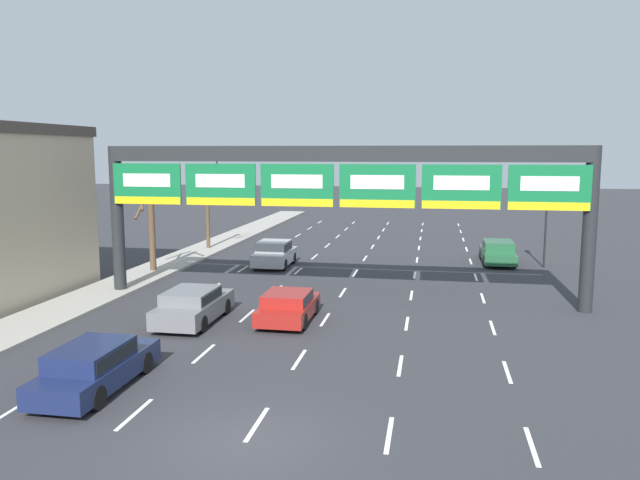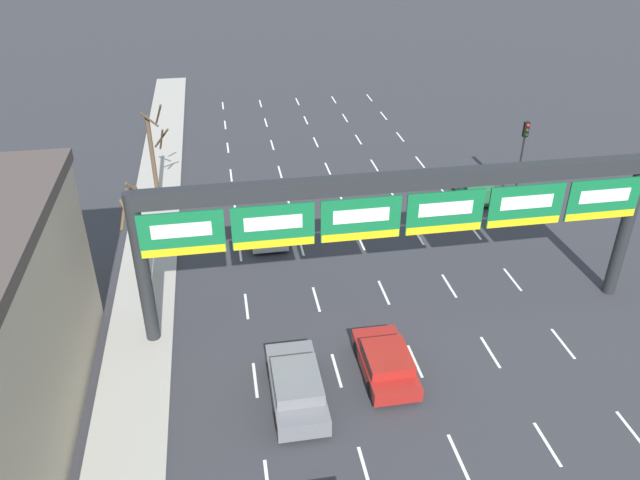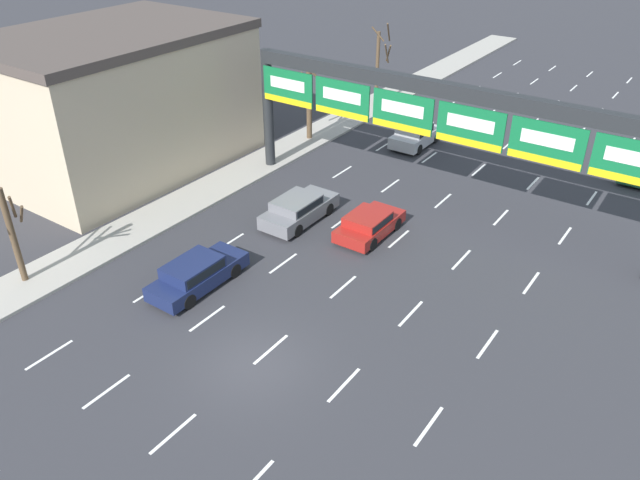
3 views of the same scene
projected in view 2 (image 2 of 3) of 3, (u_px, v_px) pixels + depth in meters
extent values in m
cube|color=white|center=(255.00, 380.00, 24.78)|extent=(0.12, 2.00, 0.01)
cube|color=white|center=(247.00, 306.00, 29.04)|extent=(0.12, 2.00, 0.01)
cube|color=white|center=(240.00, 251.00, 33.29)|extent=(0.12, 2.00, 0.01)
cube|color=white|center=(235.00, 209.00, 37.55)|extent=(0.12, 2.00, 0.01)
cube|color=white|center=(231.00, 175.00, 41.81)|extent=(0.12, 2.00, 0.01)
cube|color=white|center=(228.00, 148.00, 46.07)|extent=(0.12, 2.00, 0.01)
cube|color=white|center=(225.00, 125.00, 50.32)|extent=(0.12, 2.00, 0.01)
cube|color=white|center=(223.00, 106.00, 54.58)|extent=(0.12, 2.00, 0.01)
cube|color=white|center=(365.00, 470.00, 21.01)|extent=(0.12, 2.00, 0.01)
cube|color=white|center=(337.00, 370.00, 25.26)|extent=(0.12, 2.00, 0.01)
cube|color=white|center=(316.00, 299.00, 29.52)|extent=(0.12, 2.00, 0.01)
cube|color=white|center=(301.00, 246.00, 33.78)|extent=(0.12, 2.00, 0.01)
cube|color=white|center=(289.00, 205.00, 38.04)|extent=(0.12, 2.00, 0.01)
cube|color=white|center=(280.00, 172.00, 42.29)|extent=(0.12, 2.00, 0.01)
cube|color=white|center=(272.00, 145.00, 46.55)|extent=(0.12, 2.00, 0.01)
cube|color=white|center=(266.00, 123.00, 50.81)|extent=(0.12, 2.00, 0.01)
cube|color=white|center=(260.00, 104.00, 55.07)|extent=(0.12, 2.00, 0.01)
cube|color=white|center=(458.00, 457.00, 21.49)|extent=(0.12, 2.00, 0.01)
cube|color=white|center=(415.00, 361.00, 25.75)|extent=(0.12, 2.00, 0.01)
cube|color=white|center=(384.00, 292.00, 30.00)|extent=(0.12, 2.00, 0.01)
cube|color=white|center=(360.00, 241.00, 34.26)|extent=(0.12, 2.00, 0.01)
cube|color=white|center=(342.00, 201.00, 38.52)|extent=(0.12, 2.00, 0.01)
cube|color=white|center=(328.00, 169.00, 42.78)|extent=(0.12, 2.00, 0.01)
cube|color=white|center=(316.00, 142.00, 47.04)|extent=(0.12, 2.00, 0.01)
cube|color=white|center=(306.00, 120.00, 51.29)|extent=(0.12, 2.00, 0.01)
cube|color=white|center=(297.00, 102.00, 55.55)|extent=(0.12, 2.00, 0.01)
cube|color=white|center=(547.00, 444.00, 21.97)|extent=(0.12, 2.00, 0.01)
cube|color=white|center=(490.00, 352.00, 26.23)|extent=(0.12, 2.00, 0.01)
cube|color=white|center=(449.00, 286.00, 30.49)|extent=(0.12, 2.00, 0.01)
cube|color=white|center=(418.00, 236.00, 34.75)|extent=(0.12, 2.00, 0.01)
cube|color=white|center=(394.00, 197.00, 39.00)|extent=(0.12, 2.00, 0.01)
cube|color=white|center=(374.00, 165.00, 43.26)|extent=(0.12, 2.00, 0.01)
cube|color=white|center=(358.00, 139.00, 47.52)|extent=(0.12, 2.00, 0.01)
cube|color=white|center=(345.00, 118.00, 51.78)|extent=(0.12, 2.00, 0.01)
cube|color=white|center=(334.00, 100.00, 56.03)|extent=(0.12, 2.00, 0.01)
cube|color=white|center=(632.00, 432.00, 22.46)|extent=(0.12, 2.00, 0.01)
cube|color=white|center=(563.00, 343.00, 26.71)|extent=(0.12, 2.00, 0.01)
cube|color=white|center=(512.00, 279.00, 30.97)|extent=(0.12, 2.00, 0.01)
cube|color=white|center=(474.00, 231.00, 35.23)|extent=(0.12, 2.00, 0.01)
cube|color=white|center=(444.00, 193.00, 39.49)|extent=(0.12, 2.00, 0.01)
cube|color=white|center=(420.00, 162.00, 43.75)|extent=(0.12, 2.00, 0.01)
cube|color=white|center=(400.00, 137.00, 48.00)|extent=(0.12, 2.00, 0.01)
cube|color=white|center=(384.00, 116.00, 52.26)|extent=(0.12, 2.00, 0.01)
cube|color=white|center=(369.00, 98.00, 56.52)|extent=(0.12, 2.00, 0.01)
cylinder|color=#232628|center=(143.00, 271.00, 25.18)|extent=(0.59, 0.59, 7.04)
cylinder|color=#232628|center=(626.00, 228.00, 28.32)|extent=(0.59, 0.59, 7.04)
cube|color=#232628|center=(403.00, 181.00, 25.16)|extent=(21.40, 0.60, 0.70)
cube|color=#116B38|center=(182.00, 234.00, 24.26)|extent=(3.33, 0.08, 1.89)
cube|color=white|center=(181.00, 230.00, 24.13)|extent=(2.33, 0.02, 0.60)
cube|color=yellow|center=(184.00, 251.00, 24.61)|extent=(3.26, 0.02, 0.34)
cube|color=#116B38|center=(273.00, 226.00, 24.78)|extent=(3.33, 0.08, 1.89)
cube|color=white|center=(273.00, 223.00, 24.66)|extent=(2.33, 0.02, 0.60)
cube|color=yellow|center=(274.00, 243.00, 25.13)|extent=(3.26, 0.02, 0.34)
cube|color=#116B38|center=(361.00, 219.00, 25.31)|extent=(3.33, 0.08, 1.89)
cube|color=white|center=(361.00, 216.00, 25.18)|extent=(2.33, 0.02, 0.60)
cube|color=yellow|center=(361.00, 236.00, 25.66)|extent=(3.26, 0.02, 0.34)
cube|color=#116B38|center=(445.00, 212.00, 25.83)|extent=(3.33, 0.08, 1.89)
cube|color=white|center=(446.00, 209.00, 25.71)|extent=(2.33, 0.02, 0.60)
cube|color=yellow|center=(444.00, 229.00, 26.18)|extent=(3.26, 0.02, 0.34)
cube|color=#116B38|center=(526.00, 205.00, 26.35)|extent=(3.33, 0.08, 1.89)
cube|color=white|center=(527.00, 202.00, 26.23)|extent=(2.33, 0.02, 0.60)
cube|color=yellow|center=(523.00, 222.00, 26.70)|extent=(3.26, 0.02, 0.34)
cube|color=#116B38|center=(603.00, 199.00, 26.88)|extent=(3.33, 0.08, 1.89)
cube|color=white|center=(605.00, 196.00, 26.76)|extent=(2.33, 0.02, 0.60)
cube|color=yellow|center=(600.00, 215.00, 27.23)|extent=(3.26, 0.02, 0.34)
cube|color=slate|center=(296.00, 388.00, 23.63)|extent=(1.90, 4.55, 0.71)
cube|color=slate|center=(297.00, 381.00, 23.10)|extent=(1.74, 2.36, 0.48)
cube|color=black|center=(297.00, 381.00, 23.10)|extent=(1.78, 2.18, 0.34)
cylinder|color=black|center=(270.00, 370.00, 24.78)|extent=(0.22, 0.66, 0.66)
cylinder|color=black|center=(313.00, 365.00, 25.03)|extent=(0.22, 0.66, 0.66)
cylinder|color=black|center=(278.00, 421.00, 22.46)|extent=(0.22, 0.66, 0.66)
cylinder|color=black|center=(325.00, 415.00, 22.71)|extent=(0.22, 0.66, 0.66)
cube|color=maroon|center=(385.00, 363.00, 24.90)|extent=(1.88, 3.99, 0.59)
cube|color=maroon|center=(387.00, 357.00, 24.44)|extent=(1.73, 2.08, 0.45)
cube|color=black|center=(387.00, 357.00, 24.44)|extent=(1.77, 1.91, 0.32)
cylinder|color=black|center=(358.00, 349.00, 25.88)|extent=(0.22, 0.66, 0.66)
cylinder|color=black|center=(397.00, 345.00, 26.13)|extent=(0.22, 0.66, 0.66)
cylinder|color=black|center=(371.00, 390.00, 23.84)|extent=(0.22, 0.66, 0.66)
cylinder|color=black|center=(414.00, 385.00, 24.09)|extent=(0.22, 0.66, 0.66)
cube|color=#235B38|center=(471.00, 186.00, 39.21)|extent=(1.86, 4.64, 0.60)
cube|color=#235B38|center=(473.00, 179.00, 38.67)|extent=(1.71, 2.41, 0.62)
cube|color=black|center=(473.00, 179.00, 38.67)|extent=(1.75, 2.22, 0.44)
cylinder|color=black|center=(450.00, 180.00, 40.36)|extent=(0.22, 0.66, 0.66)
cylinder|color=black|center=(474.00, 178.00, 40.60)|extent=(0.22, 0.66, 0.66)
cylinder|color=black|center=(466.00, 199.00, 37.99)|extent=(0.22, 0.66, 0.66)
cylinder|color=black|center=(492.00, 197.00, 38.23)|extent=(0.22, 0.66, 0.66)
cube|color=#B7B7BC|center=(267.00, 228.00, 34.31)|extent=(1.91, 3.95, 0.74)
cube|color=#B7B7BC|center=(267.00, 220.00, 33.77)|extent=(1.76, 2.05, 0.61)
cube|color=black|center=(267.00, 220.00, 33.77)|extent=(1.80, 1.89, 0.44)
cylinder|color=black|center=(250.00, 223.00, 35.32)|extent=(0.22, 0.66, 0.66)
cylinder|color=black|center=(280.00, 221.00, 35.57)|extent=(0.22, 0.66, 0.66)
cylinder|color=black|center=(253.00, 244.00, 33.30)|extent=(0.22, 0.66, 0.66)
cylinder|color=black|center=(285.00, 242.00, 33.55)|extent=(0.22, 0.66, 0.66)
cylinder|color=black|center=(519.00, 168.00, 37.99)|extent=(0.12, 0.12, 3.98)
cube|color=black|center=(526.00, 129.00, 36.77)|extent=(0.30, 0.24, 0.90)
sphere|color=red|center=(528.00, 125.00, 36.50)|extent=(0.20, 0.20, 0.20)
sphere|color=#412F0C|center=(527.00, 130.00, 36.66)|extent=(0.20, 0.20, 0.20)
sphere|color=#0E3515|center=(526.00, 135.00, 36.81)|extent=(0.20, 0.20, 0.20)
cylinder|color=brown|center=(153.00, 160.00, 36.80)|extent=(0.26, 0.26, 5.41)
cylinder|color=brown|center=(159.00, 114.00, 35.75)|extent=(0.63, 1.43, 1.55)
cylinder|color=brown|center=(149.00, 120.00, 35.15)|extent=(0.96, 0.48, 1.04)
cylinder|color=brown|center=(161.00, 139.00, 36.47)|extent=(0.52, 1.38, 1.68)
cylinder|color=brown|center=(162.00, 138.00, 36.72)|extent=(1.10, 1.37, 1.58)
cylinder|color=brown|center=(141.00, 234.00, 29.68)|extent=(0.35, 0.35, 4.91)
cylinder|color=brown|center=(144.00, 194.00, 28.07)|extent=(1.39, 1.19, 1.77)
cylinder|color=brown|center=(124.00, 210.00, 29.11)|extent=(0.54, 1.34, 1.67)
cylinder|color=brown|center=(126.00, 211.00, 28.69)|extent=(0.71, 1.03, 0.91)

